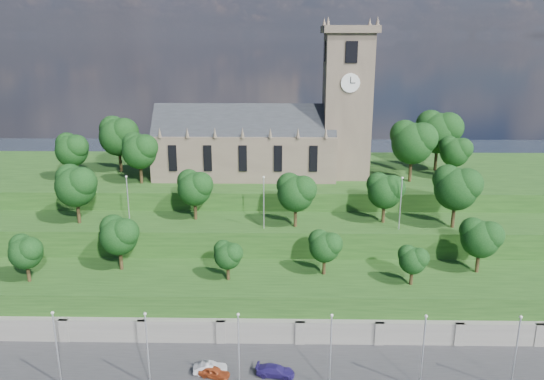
{
  "coord_description": "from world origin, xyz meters",
  "views": [
    {
      "loc": [
        2.53,
        -47.98,
        39.55
      ],
      "look_at": [
        1.14,
        30.0,
        16.8
      ],
      "focal_mm": 35.0,
      "sensor_mm": 36.0,
      "label": 1
    }
  ],
  "objects_px": {
    "church": "(272,135)",
    "car_right": "(275,371)",
    "car_middle": "(210,368)",
    "car_left": "(214,372)"
  },
  "relations": [
    {
      "from": "church",
      "to": "car_left",
      "type": "distance_m",
      "value": 46.69
    },
    {
      "from": "church",
      "to": "car_right",
      "type": "distance_m",
      "value": 46.04
    },
    {
      "from": "car_middle",
      "to": "car_right",
      "type": "distance_m",
      "value": 7.56
    },
    {
      "from": "car_left",
      "to": "car_middle",
      "type": "height_order",
      "value": "car_middle"
    },
    {
      "from": "church",
      "to": "car_middle",
      "type": "height_order",
      "value": "church"
    },
    {
      "from": "car_right",
      "to": "church",
      "type": "bearing_deg",
      "value": 9.58
    },
    {
      "from": "car_left",
      "to": "car_middle",
      "type": "bearing_deg",
      "value": 55.13
    },
    {
      "from": "car_left",
      "to": "car_middle",
      "type": "distance_m",
      "value": 0.9
    },
    {
      "from": "car_middle",
      "to": "car_right",
      "type": "height_order",
      "value": "same"
    },
    {
      "from": "church",
      "to": "car_right",
      "type": "xyz_separation_m",
      "value": [
        1.19,
        -41.51,
        -19.88
      ]
    }
  ]
}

